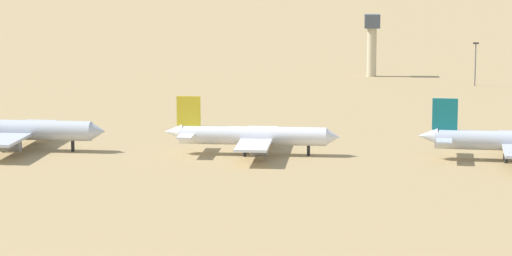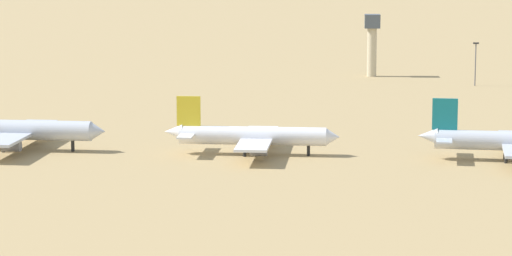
{
  "view_description": "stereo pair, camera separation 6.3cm",
  "coord_description": "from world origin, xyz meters",
  "px_view_note": "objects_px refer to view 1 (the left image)",
  "views": [
    {
      "loc": [
        11.92,
        -249.01,
        44.01
      ],
      "look_at": [
        -1.63,
        -7.82,
        6.0
      ],
      "focal_mm": 81.92,
      "sensor_mm": 36.0,
      "label": 1
    },
    {
      "loc": [
        11.98,
        -249.0,
        44.01
      ],
      "look_at": [
        -1.63,
        -7.82,
        6.0
      ],
      "focal_mm": 81.92,
      "sensor_mm": 36.0,
      "label": 2
    }
  ],
  "objects_px": {
    "light_pole_west": "(475,60)",
    "parked_jet_orange_2": "(12,130)",
    "control_tower": "(372,39)",
    "parked_jet_teal_4": "(512,141)",
    "parked_jet_yellow_3": "(251,136)"
  },
  "relations": [
    {
      "from": "light_pole_west",
      "to": "parked_jet_orange_2",
      "type": "bearing_deg",
      "value": -133.01
    },
    {
      "from": "parked_jet_orange_2",
      "to": "control_tower",
      "type": "height_order",
      "value": "control_tower"
    },
    {
      "from": "parked_jet_teal_4",
      "to": "light_pole_west",
      "type": "xyz_separation_m",
      "value": [
        9.29,
        130.39,
        3.86
      ]
    },
    {
      "from": "parked_jet_teal_4",
      "to": "light_pole_west",
      "type": "distance_m",
      "value": 130.78
    },
    {
      "from": "parked_jet_yellow_3",
      "to": "control_tower",
      "type": "height_order",
      "value": "control_tower"
    },
    {
      "from": "parked_jet_teal_4",
      "to": "light_pole_west",
      "type": "height_order",
      "value": "light_pole_west"
    },
    {
      "from": "control_tower",
      "to": "light_pole_west",
      "type": "distance_m",
      "value": 40.5
    },
    {
      "from": "parked_jet_yellow_3",
      "to": "control_tower",
      "type": "distance_m",
      "value": 154.56
    },
    {
      "from": "control_tower",
      "to": "light_pole_west",
      "type": "xyz_separation_m",
      "value": [
        31.46,
        -25.09,
        -4.59
      ]
    },
    {
      "from": "parked_jet_yellow_3",
      "to": "light_pole_west",
      "type": "distance_m",
      "value": 140.95
    },
    {
      "from": "parked_jet_yellow_3",
      "to": "control_tower",
      "type": "bearing_deg",
      "value": 80.25
    },
    {
      "from": "parked_jet_yellow_3",
      "to": "control_tower",
      "type": "relative_size",
      "value": 1.79
    },
    {
      "from": "parked_jet_orange_2",
      "to": "parked_jet_teal_4",
      "type": "height_order",
      "value": "parked_jet_orange_2"
    },
    {
      "from": "parked_jet_orange_2",
      "to": "light_pole_west",
      "type": "bearing_deg",
      "value": 50.6
    },
    {
      "from": "parked_jet_orange_2",
      "to": "control_tower",
      "type": "relative_size",
      "value": 1.97
    }
  ]
}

